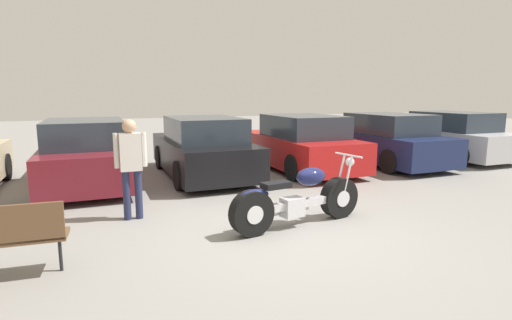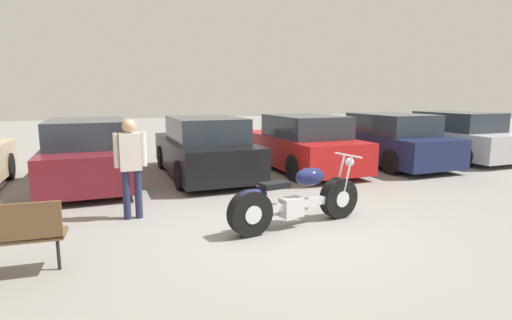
{
  "view_description": "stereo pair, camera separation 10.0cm",
  "coord_description": "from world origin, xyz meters",
  "px_view_note": "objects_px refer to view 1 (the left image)",
  "views": [
    {
      "loc": [
        -2.71,
        -5.24,
        2.08
      ],
      "look_at": [
        0.06,
        1.58,
        0.85
      ],
      "focal_mm": 28.0,
      "sensor_mm": 36.0,
      "label": 1
    },
    {
      "loc": [
        -2.62,
        -5.28,
        2.08
      ],
      "look_at": [
        0.06,
        1.58,
        0.85
      ],
      "focal_mm": 28.0,
      "sensor_mm": 36.0,
      "label": 2
    }
  ],
  "objects_px": {
    "parked_car_black": "(203,149)",
    "parked_car_navy": "(384,141)",
    "person_standing": "(131,161)",
    "motorcycle": "(297,199)",
    "parked_car_silver": "(448,137)",
    "parked_car_maroon": "(86,155)",
    "parked_car_red": "(300,144)"
  },
  "relations": [
    {
      "from": "parked_car_black",
      "to": "person_standing",
      "type": "height_order",
      "value": "person_standing"
    },
    {
      "from": "motorcycle",
      "to": "parked_car_silver",
      "type": "bearing_deg",
      "value": 28.58
    },
    {
      "from": "parked_car_red",
      "to": "parked_car_silver",
      "type": "height_order",
      "value": "same"
    },
    {
      "from": "parked_car_maroon",
      "to": "person_standing",
      "type": "bearing_deg",
      "value": -76.85
    },
    {
      "from": "parked_car_black",
      "to": "person_standing",
      "type": "bearing_deg",
      "value": -123.21
    },
    {
      "from": "motorcycle",
      "to": "parked_car_maroon",
      "type": "relative_size",
      "value": 0.54
    },
    {
      "from": "motorcycle",
      "to": "parked_car_red",
      "type": "height_order",
      "value": "parked_car_red"
    },
    {
      "from": "motorcycle",
      "to": "parked_car_black",
      "type": "bearing_deg",
      "value": 94.93
    },
    {
      "from": "parked_car_maroon",
      "to": "parked_car_silver",
      "type": "xyz_separation_m",
      "value": [
        10.88,
        -0.22,
        0.0
      ]
    },
    {
      "from": "parked_car_maroon",
      "to": "parked_car_red",
      "type": "distance_m",
      "value": 5.44
    },
    {
      "from": "parked_car_black",
      "to": "parked_car_red",
      "type": "distance_m",
      "value": 2.72
    },
    {
      "from": "parked_car_red",
      "to": "parked_car_silver",
      "type": "xyz_separation_m",
      "value": [
        5.44,
        -0.05,
        0.0
      ]
    },
    {
      "from": "parked_car_maroon",
      "to": "parked_car_navy",
      "type": "relative_size",
      "value": 1.0
    },
    {
      "from": "parked_car_maroon",
      "to": "parked_car_navy",
      "type": "bearing_deg",
      "value": -2.59
    },
    {
      "from": "parked_car_maroon",
      "to": "parked_car_black",
      "type": "bearing_deg",
      "value": -1.42
    },
    {
      "from": "parked_car_maroon",
      "to": "parked_car_red",
      "type": "height_order",
      "value": "same"
    },
    {
      "from": "parked_car_black",
      "to": "parked_car_navy",
      "type": "xyz_separation_m",
      "value": [
        5.44,
        -0.3,
        0.0
      ]
    },
    {
      "from": "parked_car_black",
      "to": "parked_car_red",
      "type": "relative_size",
      "value": 1.0
    },
    {
      "from": "parked_car_black",
      "to": "parked_car_navy",
      "type": "distance_m",
      "value": 5.45
    },
    {
      "from": "parked_car_black",
      "to": "parked_car_silver",
      "type": "bearing_deg",
      "value": -1.06
    },
    {
      "from": "parked_car_black",
      "to": "motorcycle",
      "type": "bearing_deg",
      "value": -85.07
    },
    {
      "from": "motorcycle",
      "to": "parked_car_maroon",
      "type": "height_order",
      "value": "parked_car_maroon"
    },
    {
      "from": "motorcycle",
      "to": "parked_car_maroon",
      "type": "bearing_deg",
      "value": 124.8
    },
    {
      "from": "parked_car_black",
      "to": "person_standing",
      "type": "xyz_separation_m",
      "value": [
        -1.99,
        -3.05,
        0.3
      ]
    },
    {
      "from": "parked_car_maroon",
      "to": "person_standing",
      "type": "xyz_separation_m",
      "value": [
        0.73,
        -3.11,
        0.3
      ]
    },
    {
      "from": "motorcycle",
      "to": "parked_car_silver",
      "type": "relative_size",
      "value": 0.54
    },
    {
      "from": "motorcycle",
      "to": "person_standing",
      "type": "xyz_separation_m",
      "value": [
        -2.37,
        1.35,
        0.56
      ]
    },
    {
      "from": "parked_car_maroon",
      "to": "parked_car_navy",
      "type": "height_order",
      "value": "same"
    },
    {
      "from": "parked_car_navy",
      "to": "person_standing",
      "type": "height_order",
      "value": "person_standing"
    },
    {
      "from": "person_standing",
      "to": "parked_car_navy",
      "type": "bearing_deg",
      "value": 20.26
    },
    {
      "from": "motorcycle",
      "to": "parked_car_navy",
      "type": "relative_size",
      "value": 0.54
    },
    {
      "from": "parked_car_red",
      "to": "motorcycle",
      "type": "bearing_deg",
      "value": -118.65
    }
  ]
}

